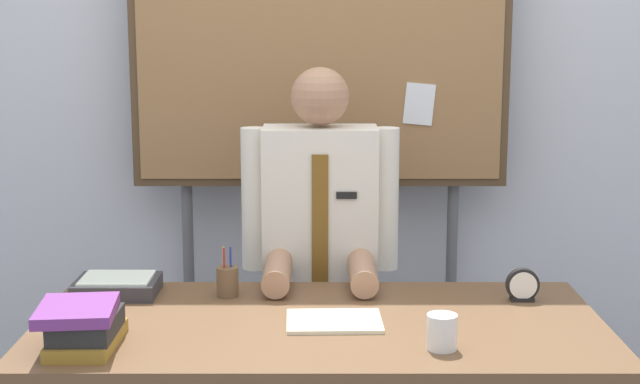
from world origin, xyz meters
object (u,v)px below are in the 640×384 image
open_notebook (334,321)px  coffee_mug (442,332)px  bulletin_board (320,35)px  paper_tray (117,286)px  pen_holder (227,281)px  person (320,285)px  desk (320,349)px  book_stack (84,326)px  desk_clock (522,286)px

open_notebook → coffee_mug: 0.36m
bulletin_board → paper_tray: bearing=-132.6°
pen_holder → person: bearing=49.7°
desk → person: bearing=90.0°
person → pen_holder: person is taller
pen_holder → book_stack: bearing=-125.9°
book_stack → pen_holder: (0.34, 0.47, -0.01)m
bulletin_board → book_stack: 1.54m
open_notebook → pen_holder: 0.43m
bulletin_board → desk_clock: size_ratio=20.79×
desk_clock → coffee_mug: bearing=-125.7°
book_stack → desk_clock: bearing=18.2°
book_stack → desk_clock: (1.27, 0.42, -0.01)m
desk_clock → coffee_mug: 0.53m
desk_clock → open_notebook: bearing=-159.9°
bulletin_board → paper_tray: 1.24m
desk → desk_clock: size_ratio=15.85×
bulletin_board → open_notebook: 1.28m
paper_tray → pen_holder: bearing=-3.2°
book_stack → coffee_mug: 0.96m
person → paper_tray: (-0.65, -0.33, 0.09)m
desk → coffee_mug: 0.42m
desk_clock → coffee_mug: size_ratio=1.09×
coffee_mug → paper_tray: (-0.97, 0.50, -0.02)m
bulletin_board → desk_clock: (0.63, -0.78, -0.76)m
coffee_mug → open_notebook: bearing=143.2°
paper_tray → open_notebook: bearing=-22.6°
pen_holder → paper_tray: (-0.36, 0.02, -0.02)m
bulletin_board → pen_holder: bearing=-112.1°
desk_clock → pen_holder: 0.93m
person → bulletin_board: size_ratio=0.66×
desk → book_stack: (-0.63, -0.22, 0.15)m
bulletin_board → open_notebook: bearing=-87.6°
desk_clock → pen_holder: bearing=176.8°
coffee_mug → person: bearing=111.5°
person → pen_holder: (-0.29, -0.35, 0.11)m
open_notebook → pen_holder: bearing=141.4°
open_notebook → person: bearing=93.8°
desk → person: person is taller
book_stack → open_notebook: size_ratio=1.03×
book_stack → open_notebook: (0.67, 0.20, -0.06)m
person → paper_tray: size_ratio=5.56×
desk → person: (0.00, 0.59, 0.02)m
person → bulletin_board: 0.95m
bulletin_board → pen_holder: size_ratio=13.61×
desk_clock → book_stack: bearing=-161.8°
pen_holder → open_notebook: bearing=-38.6°
book_stack → coffee_mug: book_stack is taller
person → paper_tray: 0.73m
desk → pen_holder: 0.41m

